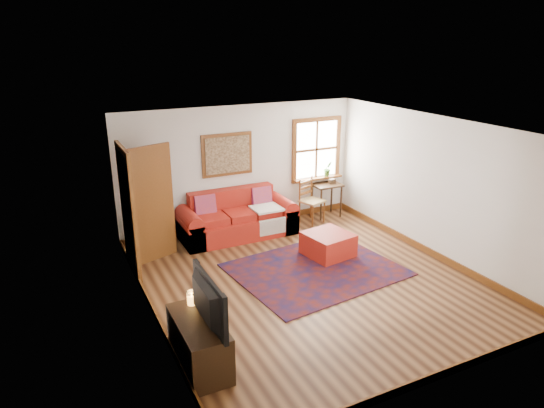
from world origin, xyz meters
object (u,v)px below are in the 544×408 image
ladder_back_chair (310,199)px  side_table (327,190)px  red_ottoman (328,245)px  red_leather_sofa (237,221)px  media_cabinet (199,343)px

ladder_back_chair → side_table: bearing=16.3°
side_table → red_ottoman: bearing=-121.4°
red_leather_sofa → side_table: red_leather_sofa is taller
red_leather_sofa → red_ottoman: 1.97m
side_table → ladder_back_chair: size_ratio=0.77×
red_ottoman → media_cabinet: bearing=-156.5°
media_cabinet → red_ottoman: bearing=32.5°
side_table → red_leather_sofa: bearing=-176.4°
red_ottoman → side_table: size_ratio=1.03×
red_ottoman → ladder_back_chair: 1.75m
side_table → media_cabinet: bearing=-138.0°
red_leather_sofa → side_table: (2.17, 0.14, 0.31)m
red_ottoman → side_table: side_table is taller
side_table → media_cabinet: (-4.12, -3.71, -0.30)m
red_leather_sofa → media_cabinet: red_leather_sofa is taller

